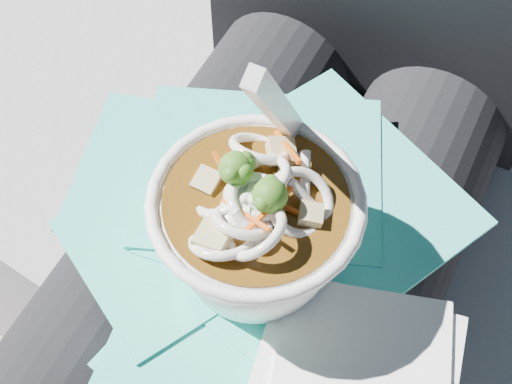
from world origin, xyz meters
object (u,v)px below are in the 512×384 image
at_px(stone_ledge, 307,287).
at_px(udon_bowl, 256,223).
at_px(person_body, 303,181).
at_px(plastic_bag, 250,234).
at_px(lap, 258,272).

relative_size(stone_ledge, udon_bowl, 5.11).
bearing_deg(stone_ledge, person_body, -90.00).
xyz_separation_m(person_body, plastic_bag, (-0.00, -0.10, 0.06)).
height_order(stone_ledge, plastic_bag, plastic_bag).
height_order(lap, udon_bowl, udon_bowl).
distance_m(person_body, plastic_bag, 0.12).
bearing_deg(plastic_bag, person_body, 88.79).
height_order(person_body, udon_bowl, person_body).
relative_size(person_body, udon_bowl, 5.19).
distance_m(person_body, udon_bowl, 0.17).
height_order(stone_ledge, person_body, person_body).
xyz_separation_m(lap, plastic_bag, (-0.00, -0.01, 0.08)).
bearing_deg(stone_ledge, lap, -90.00).
bearing_deg(udon_bowl, stone_ledge, 94.24).
relative_size(lap, plastic_bag, 1.35).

